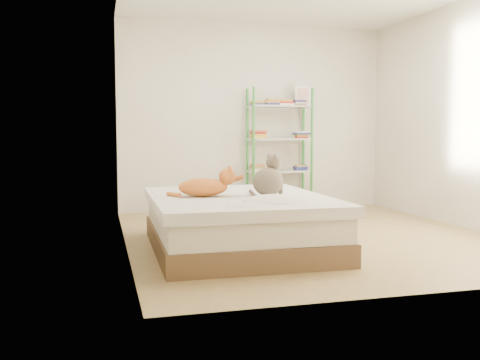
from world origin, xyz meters
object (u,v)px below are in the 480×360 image
object	(u,v)px
orange_cat	(203,185)
shelf_unit	(280,149)
bed	(238,222)
grey_cat	(268,175)
cardboard_box	(264,207)
white_bin	(195,203)

from	to	relation	value
orange_cat	shelf_unit	world-z (taller)	shelf_unit
bed	grey_cat	bearing A→B (deg)	-20.43
orange_cat	cardboard_box	xyz separation A→B (m)	(1.07, 1.56, -0.45)
grey_cat	orange_cat	bearing A→B (deg)	55.59
bed	shelf_unit	xyz separation A→B (m)	(1.20, 2.29, 0.60)
bed	orange_cat	world-z (taller)	orange_cat
white_bin	shelf_unit	bearing A→B (deg)	8.94
white_bin	bed	bearing A→B (deg)	-88.85
orange_cat	shelf_unit	xyz separation A→B (m)	(1.53, 2.29, 0.24)
orange_cat	grey_cat	bearing A→B (deg)	-5.04
bed	white_bin	distance (m)	2.10
orange_cat	grey_cat	distance (m)	0.60
shelf_unit	orange_cat	bearing A→B (deg)	-123.70
grey_cat	white_bin	world-z (taller)	grey_cat
shelf_unit	cardboard_box	world-z (taller)	shelf_unit
cardboard_box	white_bin	world-z (taller)	cardboard_box
shelf_unit	cardboard_box	distance (m)	1.10
orange_cat	shelf_unit	distance (m)	2.76
bed	shelf_unit	size ratio (longest dim) A/B	1.15
bed	cardboard_box	size ratio (longest dim) A/B	4.15
bed	white_bin	bearing A→B (deg)	91.94
orange_cat	grey_cat	world-z (taller)	grey_cat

